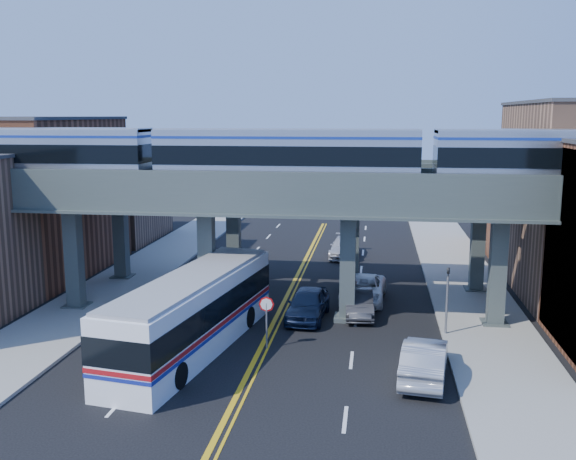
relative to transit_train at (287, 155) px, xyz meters
name	(u,v)px	position (x,y,z in m)	size (l,w,h in m)	color
ground	(249,372)	(-0.58, -8.00, -9.15)	(120.00, 120.00, 0.00)	black
sidewalk_west	(99,298)	(-12.08, 2.00, -9.07)	(5.00, 70.00, 0.16)	gray
sidewalk_east	(479,313)	(10.92, 2.00, -9.07)	(5.00, 70.00, 0.16)	gray
building_west_b	(38,198)	(-19.08, 8.00, -3.65)	(8.00, 14.00, 11.00)	brown
building_west_c	(112,196)	(-19.08, 21.00, -5.15)	(8.00, 10.00, 8.00)	#8E6449
building_east_c	(533,198)	(17.92, 21.00, -4.65)	(8.00, 10.00, 9.00)	brown
mural_panel	(572,258)	(13.97, -4.00, -4.40)	(0.10, 9.50, 9.50)	teal
elevated_viaduct_near	(276,204)	(-0.58, 0.00, -2.68)	(52.00, 3.60, 7.40)	#404B48
elevated_viaduct_far	(293,190)	(-0.58, 7.00, -2.68)	(52.00, 3.60, 7.40)	#404B48
transit_train	(287,155)	(0.00, 0.00, 0.00)	(44.26, 2.77, 3.23)	black
stop_sign	(267,314)	(-0.28, -5.00, -7.39)	(0.76, 0.09, 2.63)	slate
traffic_signal	(447,293)	(8.62, -2.00, -6.85)	(0.15, 0.18, 4.10)	slate
transit_bus	(194,313)	(-3.79, -5.58, -7.32)	(5.25, 14.10, 3.55)	white
car_lane_a	(308,304)	(1.22, -0.08, -8.29)	(2.02, 5.02, 1.71)	#0D1732
car_lane_b	(359,303)	(4.05, 0.87, -8.42)	(1.55, 4.43, 1.46)	#323235
car_lane_c	(363,289)	(4.22, 3.76, -8.38)	(2.56, 5.55, 1.54)	white
car_lane_d	(344,247)	(2.42, 16.33, -8.38)	(2.16, 5.31, 1.54)	#B7B6BB
car_parked_curb	(424,360)	(7.12, -7.71, -8.29)	(1.82, 5.23, 1.72)	#98989C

